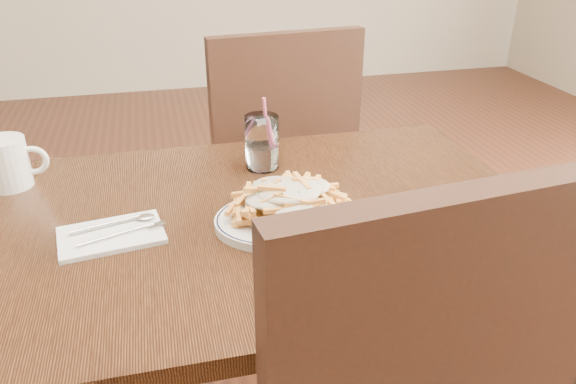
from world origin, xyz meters
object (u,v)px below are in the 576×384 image
object	(u,v)px
loaded_fries	(288,197)
coffee_mug	(7,163)
water_glass	(262,146)
fries_plate	(288,218)
table	(255,246)
chair_far	(276,159)

from	to	relation	value
loaded_fries	coffee_mug	bearing A→B (deg)	151.23
water_glass	fries_plate	bearing A→B (deg)	-90.77
fries_plate	loaded_fries	world-z (taller)	loaded_fries
fries_plate	water_glass	bearing A→B (deg)	89.23
table	fries_plate	xyz separation A→B (m)	(0.06, -0.05, 0.09)
loaded_fries	water_glass	size ratio (longest dim) A/B	1.57
table	chair_far	bearing A→B (deg)	73.77
chair_far	fries_plate	bearing A→B (deg)	-100.51
table	water_glass	distance (m)	0.27
loaded_fries	coffee_mug	distance (m)	0.65
chair_far	coffee_mug	bearing A→B (deg)	-150.30
table	coffee_mug	distance (m)	0.59
fries_plate	coffee_mug	xyz separation A→B (m)	(-0.57, 0.31, 0.05)
table	water_glass	xyz separation A→B (m)	(0.06, 0.22, 0.14)
chair_far	water_glass	distance (m)	0.51
water_glass	coffee_mug	distance (m)	0.58
fries_plate	coffee_mug	bearing A→B (deg)	151.23
chair_far	coffee_mug	distance (m)	0.84
water_glass	table	bearing A→B (deg)	-105.88
loaded_fries	water_glass	xyz separation A→B (m)	(0.00, 0.28, -0.00)
fries_plate	water_glass	distance (m)	0.28
fries_plate	coffee_mug	distance (m)	0.65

